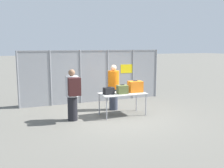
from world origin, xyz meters
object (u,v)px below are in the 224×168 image
(suitcase_black, at_px, (109,91))
(suitcase_olive, at_px, (122,89))
(suitcase_orange, at_px, (135,87))
(security_worker_near, at_px, (114,87))
(utility_trailer, at_px, (109,87))
(traveler_hooded, at_px, (73,93))
(inspection_table, at_px, (123,95))

(suitcase_black, relative_size, suitcase_olive, 0.96)
(suitcase_olive, distance_m, suitcase_orange, 0.57)
(security_worker_near, distance_m, utility_trailer, 3.02)
(traveler_hooded, bearing_deg, security_worker_near, 23.78)
(inspection_table, relative_size, suitcase_black, 4.34)
(suitcase_olive, bearing_deg, utility_trailer, 75.10)
(inspection_table, relative_size, suitcase_orange, 3.15)
(suitcase_olive, bearing_deg, traveler_hooded, 177.52)
(inspection_table, bearing_deg, suitcase_olive, -120.66)
(inspection_table, height_order, traveler_hooded, traveler_hooded)
(security_worker_near, bearing_deg, utility_trailer, -92.27)
(utility_trailer, bearing_deg, suitcase_orange, -96.82)
(suitcase_orange, relative_size, utility_trailer, 0.15)
(suitcase_orange, xyz_separation_m, traveler_hooded, (-2.31, -0.02, -0.06))
(inspection_table, xyz_separation_m, traveler_hooded, (-1.80, -0.00, 0.20))
(inspection_table, relative_size, security_worker_near, 0.93)
(suitcase_black, xyz_separation_m, suitcase_orange, (1.04, 0.02, 0.08))
(traveler_hooded, relative_size, security_worker_near, 0.98)
(utility_trailer, bearing_deg, inspection_table, -104.53)
(traveler_hooded, distance_m, utility_trailer, 4.62)
(inspection_table, distance_m, security_worker_near, 0.86)
(suitcase_olive, relative_size, utility_trailer, 0.11)
(suitcase_orange, bearing_deg, suitcase_black, -178.98)
(traveler_hooded, xyz_separation_m, utility_trailer, (2.75, 3.67, -0.54))
(traveler_hooded, bearing_deg, suitcase_orange, -0.92)
(suitcase_black, relative_size, traveler_hooded, 0.22)
(suitcase_orange, height_order, traveler_hooded, traveler_hooded)
(suitcase_olive, height_order, suitcase_orange, suitcase_orange)
(utility_trailer, bearing_deg, security_worker_near, -108.43)
(suitcase_orange, height_order, utility_trailer, suitcase_orange)
(suitcase_olive, distance_m, traveler_hooded, 1.75)
(traveler_hooded, bearing_deg, inspection_table, -1.30)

